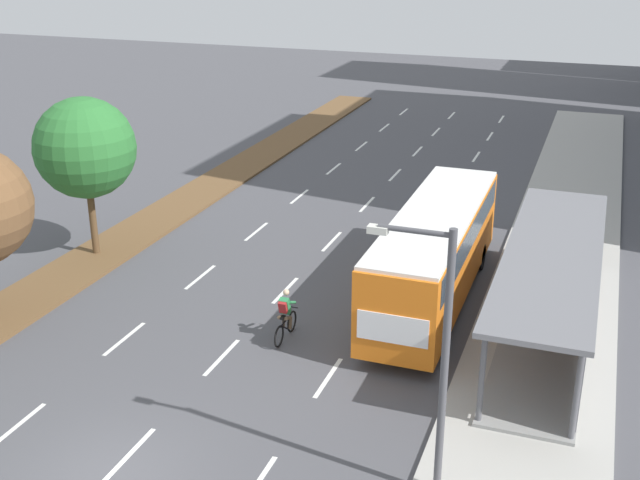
{
  "coord_description": "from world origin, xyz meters",
  "views": [
    {
      "loc": [
        10.2,
        -13.12,
        12.36
      ],
      "look_at": [
        0.51,
        13.57,
        1.2
      ],
      "focal_mm": 44.53,
      "sensor_mm": 36.0,
      "label": 1
    }
  ],
  "objects_px": {
    "bus_shelter": "(559,285)",
    "cyclist": "(285,317)",
    "bus": "(435,247)",
    "median_tree_third": "(85,148)",
    "streetlight": "(438,346)"
  },
  "relations": [
    {
      "from": "bus",
      "to": "cyclist",
      "type": "bearing_deg",
      "value": -131.13
    },
    {
      "from": "bus_shelter",
      "to": "cyclist",
      "type": "relative_size",
      "value": 6.92
    },
    {
      "from": "median_tree_third",
      "to": "streetlight",
      "type": "bearing_deg",
      "value": -31.4
    },
    {
      "from": "cyclist",
      "to": "bus",
      "type": "bearing_deg",
      "value": 48.87
    },
    {
      "from": "bus",
      "to": "cyclist",
      "type": "height_order",
      "value": "bus"
    },
    {
      "from": "median_tree_third",
      "to": "streetlight",
      "type": "xyz_separation_m",
      "value": [
        15.92,
        -9.72,
        -0.58
      ]
    },
    {
      "from": "bus_shelter",
      "to": "bus",
      "type": "bearing_deg",
      "value": 162.58
    },
    {
      "from": "bus",
      "to": "streetlight",
      "type": "xyz_separation_m",
      "value": [
        2.17,
        -10.19,
        1.82
      ]
    },
    {
      "from": "bus_shelter",
      "to": "streetlight",
      "type": "bearing_deg",
      "value": -103.42
    },
    {
      "from": "bus_shelter",
      "to": "median_tree_third",
      "type": "distance_m",
      "value": 18.24
    },
    {
      "from": "cyclist",
      "to": "median_tree_third",
      "type": "xyz_separation_m",
      "value": [
        -9.91,
        3.93,
        3.68
      ]
    },
    {
      "from": "bus_shelter",
      "to": "streetlight",
      "type": "xyz_separation_m",
      "value": [
        -2.11,
        -8.85,
        2.02
      ]
    },
    {
      "from": "bus",
      "to": "cyclist",
      "type": "xyz_separation_m",
      "value": [
        -3.84,
        -4.4,
        -1.28
      ]
    },
    {
      "from": "bus_shelter",
      "to": "cyclist",
      "type": "bearing_deg",
      "value": -159.38
    },
    {
      "from": "bus_shelter",
      "to": "bus",
      "type": "relative_size",
      "value": 1.12
    }
  ]
}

